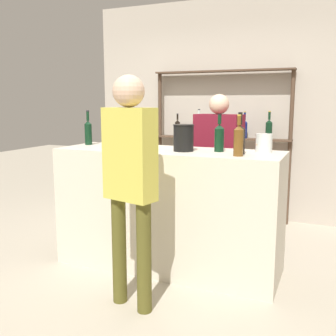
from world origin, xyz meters
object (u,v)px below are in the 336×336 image
Objects in this scene: counter_bottle_2 at (240,138)px; counter_bottle_3 at (219,137)px; ice_bucket at (184,138)px; counter_bottle_5 at (120,135)px; counter_bottle_1 at (120,132)px; cork_jar at (264,143)px; counter_bottle_0 at (88,132)px; server_behind_counter at (218,158)px; counter_bottle_4 at (239,140)px; customer_center at (130,172)px.

counter_bottle_2 is 0.21m from counter_bottle_3.
counter_bottle_5 is at bearing -175.05° from ice_bucket.
counter_bottle_2 is 1.47× the size of ice_bucket.
cork_jar is (1.36, 0.03, -0.05)m from counter_bottle_1.
counter_bottle_0 is 1.70m from cork_jar.
server_behind_counter is at bearing 54.18° from counter_bottle_5.
cork_jar is (1.24, 0.22, -0.05)m from counter_bottle_5.
counter_bottle_1 is 1.04× the size of counter_bottle_2.
counter_bottle_5 is 1.51× the size of ice_bucket.
counter_bottle_2 reaches higher than counter_bottle_4.
server_behind_counter is (0.77, 0.72, -0.31)m from counter_bottle_1.
counter_bottle_4 is at bearing -8.97° from counter_bottle_0.
counter_bottle_4 is 0.94× the size of counter_bottle_5.
cork_jar is at bearing 1.83° from counter_bottle_0.
counter_bottle_3 is at bearing -1.31° from counter_bottle_0.
counter_bottle_4 is 0.19× the size of customer_center.
server_behind_counter is (-0.22, 0.78, -0.30)m from counter_bottle_3.
ice_bucket is at bearing 4.95° from counter_bottle_5.
server_behind_counter reaches higher than counter_bottle_1.
counter_bottle_3 is at bearing 16.65° from ice_bucket.
counter_bottle_4 is 2.04× the size of cork_jar.
counter_bottle_0 is 0.20× the size of customer_center.
customer_center is at bearing -42.77° from counter_bottle_0.
counter_bottle_5 is 1.26m from cork_jar.
server_behind_counter is (0.07, 0.86, -0.29)m from ice_bucket.
counter_bottle_2 reaches higher than counter_bottle_3.
ice_bucket is (-0.29, -0.09, -0.01)m from counter_bottle_3.
counter_bottle_0 is 1.47× the size of ice_bucket.
customer_center is (0.93, -0.86, -0.20)m from counter_bottle_0.
counter_bottle_2 is at bearing 98.93° from counter_bottle_4.
counter_bottle_5 is 2.18× the size of cork_jar.
server_behind_counter reaches higher than counter_bottle_4.
counter_bottle_0 and counter_bottle_2 have the same top height.
ice_bucket is at bearing -179.14° from counter_bottle_2.
counter_bottle_0 is at bearing -44.08° from server_behind_counter.
customer_center is at bearing -130.33° from cork_jar.
ice_bucket is 0.91m from server_behind_counter.
counter_bottle_4 is 1.10m from counter_bottle_5.
counter_bottle_4 is (1.21, -0.27, -0.00)m from counter_bottle_1.
counter_bottle_4 reaches higher than counter_bottle_3.
cork_jar is (0.65, 0.17, -0.04)m from ice_bucket.
server_behind_counter reaches higher than cork_jar.
server_behind_counter reaches higher than counter_bottle_2.
ice_bucket is 0.14× the size of server_behind_counter.
cork_jar is (1.70, 0.05, -0.05)m from counter_bottle_0.
customer_center is at bearing -116.55° from counter_bottle_3.
ice_bucket is at bearing 4.74° from customer_center.
counter_bottle_2 is at bearing 38.15° from server_behind_counter.
counter_bottle_2 is at bearing -6.28° from counter_bottle_1.
counter_bottle_4 is at bearing 36.03° from server_behind_counter.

